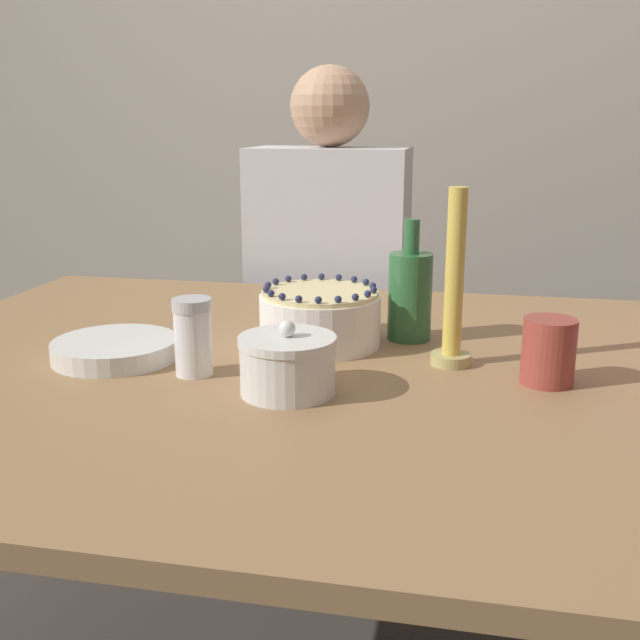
% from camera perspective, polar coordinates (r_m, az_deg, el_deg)
% --- Properties ---
extents(wall_behind, '(8.00, 0.05, 2.60)m').
position_cam_1_polar(wall_behind, '(2.55, 4.93, 19.07)').
color(wall_behind, '#ADA393').
rests_on(wall_behind, ground_plane).
extents(dining_table, '(1.39, 1.15, 0.73)m').
position_cam_1_polar(dining_table, '(1.26, -3.51, -7.41)').
color(dining_table, '#936D47').
rests_on(dining_table, ground_plane).
extents(cake, '(0.21, 0.21, 0.11)m').
position_cam_1_polar(cake, '(1.30, -0.00, 0.17)').
color(cake, white).
rests_on(cake, dining_table).
extents(sugar_bowl, '(0.14, 0.14, 0.11)m').
position_cam_1_polar(sugar_bowl, '(1.07, -2.49, -3.40)').
color(sugar_bowl, silver).
rests_on(sugar_bowl, dining_table).
extents(sugar_shaker, '(0.06, 0.06, 0.12)m').
position_cam_1_polar(sugar_shaker, '(1.16, -9.65, -1.24)').
color(sugar_shaker, white).
rests_on(sugar_shaker, dining_table).
extents(plate_stack, '(0.21, 0.21, 0.03)m').
position_cam_1_polar(plate_stack, '(1.28, -15.33, -2.16)').
color(plate_stack, silver).
rests_on(plate_stack, dining_table).
extents(candle, '(0.07, 0.07, 0.28)m').
position_cam_1_polar(candle, '(1.20, 10.15, 1.93)').
color(candle, tan).
rests_on(candle, dining_table).
extents(bottle, '(0.08, 0.08, 0.22)m').
position_cam_1_polar(bottle, '(1.34, 6.87, 1.97)').
color(bottle, '#2D6638').
rests_on(bottle, dining_table).
extents(cup, '(0.08, 0.08, 0.10)m').
position_cam_1_polar(cup, '(1.16, 17.02, -2.30)').
color(cup, '#993D33').
rests_on(cup, dining_table).
extents(person_man_blue_shirt, '(0.40, 0.34, 1.25)m').
position_cam_1_polar(person_man_blue_shirt, '(2.01, 0.71, -1.52)').
color(person_man_blue_shirt, '#473D33').
rests_on(person_man_blue_shirt, ground_plane).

